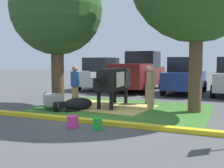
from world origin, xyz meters
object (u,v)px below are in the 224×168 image
object	(u,v)px
cow_holstein	(112,79)
bucket_green	(97,123)
person_handler	(75,85)
calf_lying	(77,104)
wheelbarrow	(53,100)
sedan_blue	(185,76)
bucket_pink	(73,121)
pickup_truck_maroon	(139,72)
person_visitor_near	(151,86)
person_visitor_far	(148,84)
sedan_silver	(101,74)
shade_tree_left	(57,10)

from	to	relation	value
cow_holstein	bucket_green	distance (m)	3.59
cow_holstein	person_handler	world-z (taller)	person_handler
bucket_green	calf_lying	bearing A→B (deg)	131.38
wheelbarrow	sedan_blue	bearing A→B (deg)	63.37
bucket_pink	calf_lying	bearing A→B (deg)	117.90
bucket_green	person_handler	bearing A→B (deg)	130.04
bucket_green	pickup_truck_maroon	xyz separation A→B (m)	(-2.00, 9.80, 0.95)
person_visitor_near	bucket_pink	world-z (taller)	person_visitor_near
pickup_truck_maroon	person_handler	bearing A→B (deg)	-92.98
calf_lying	person_handler	xyz separation A→B (m)	(-0.49, 0.68, 0.63)
pickup_truck_maroon	person_visitor_far	bearing A→B (deg)	-68.11
person_visitor_near	sedan_blue	xyz separation A→B (m)	(0.41, 5.72, 0.11)
wheelbarrow	pickup_truck_maroon	bearing A→B (deg)	84.26
bucket_green	wheelbarrow	bearing A→B (deg)	145.16
sedan_silver	person_handler	bearing A→B (deg)	-72.92
person_handler	sedan_silver	distance (m)	6.97
sedan_silver	sedan_blue	xyz separation A→B (m)	(5.30, -0.19, 0.00)
cow_holstein	person_visitor_far	bearing A→B (deg)	51.08
person_handler	sedan_silver	bearing A→B (deg)	107.08
calf_lying	bucket_green	world-z (taller)	calf_lying
cow_holstein	calf_lying	world-z (taller)	cow_holstein
calf_lying	bucket_pink	distance (m)	2.53
sedan_silver	person_visitor_far	bearing A→B (deg)	-47.18
person_handler	wheelbarrow	size ratio (longest dim) A/B	1.20
shade_tree_left	person_visitor_far	distance (m)	4.76
person_visitor_near	sedan_silver	distance (m)	7.68
shade_tree_left	cow_holstein	xyz separation A→B (m)	(2.20, 0.46, -2.73)
wheelbarrow	bucket_green	distance (m)	3.41
shade_tree_left	person_visitor_near	bearing A→B (deg)	10.83
person_visitor_near	wheelbarrow	xyz separation A→B (m)	(-3.27, -1.62, -0.49)
cow_holstein	pickup_truck_maroon	bearing A→B (deg)	98.81
sedan_silver	sedan_blue	world-z (taller)	same
shade_tree_left	person_visitor_far	bearing A→B (deg)	28.63
person_handler	bucket_pink	bearing A→B (deg)	-60.21
person_visitor_near	pickup_truck_maroon	bearing A→B (deg)	111.69
person_handler	pickup_truck_maroon	xyz separation A→B (m)	(0.36, 6.98, 0.24)
person_visitor_near	person_handler	bearing A→B (deg)	-165.40
cow_holstein	bucket_green	xyz separation A→B (m)	(1.00, -3.32, -0.94)
person_visitor_far	person_handler	bearing A→B (deg)	-143.24
person_visitor_far	sedan_silver	world-z (taller)	sedan_silver
shade_tree_left	sedan_blue	distance (m)	8.13
person_handler	pickup_truck_maroon	world-z (taller)	pickup_truck_maroon
shade_tree_left	bucket_green	bearing A→B (deg)	-41.80
shade_tree_left	bucket_pink	size ratio (longest dim) A/B	17.25
person_handler	bucket_pink	size ratio (longest dim) A/B	4.94
calf_lying	person_visitor_near	size ratio (longest dim) A/B	0.74
cow_holstein	person_visitor_far	size ratio (longest dim) A/B	1.96
cow_holstein	bucket_green	size ratio (longest dim) A/B	10.16
cow_holstein	bucket_green	bearing A→B (deg)	-73.23
person_visitor_far	wheelbarrow	xyz separation A→B (m)	(-2.86, -2.70, -0.47)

